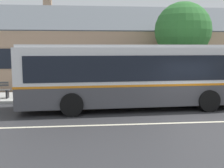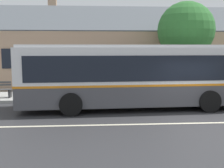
% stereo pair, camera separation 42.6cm
% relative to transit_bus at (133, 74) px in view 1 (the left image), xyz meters
% --- Properties ---
extents(ground_plane, '(300.00, 300.00, 0.00)m').
position_rel_transit_bus_xyz_m(ground_plane, '(2.38, -2.90, -1.64)').
color(ground_plane, '#2D2D30').
extents(sidewalk_far, '(60.00, 3.00, 0.15)m').
position_rel_transit_bus_xyz_m(sidewalk_far, '(2.38, 3.10, -1.57)').
color(sidewalk_far, '#9E9E99').
rests_on(sidewalk_far, ground).
extents(lane_divider_stripe, '(60.00, 0.16, 0.01)m').
position_rel_transit_bus_xyz_m(lane_divider_stripe, '(2.38, -2.90, -1.64)').
color(lane_divider_stripe, beige).
rests_on(lane_divider_stripe, ground).
extents(community_building, '(26.80, 10.92, 7.41)m').
position_rel_transit_bus_xyz_m(community_building, '(1.85, 11.09, 0.49)').
color(community_building, tan).
rests_on(community_building, ground).
extents(transit_bus, '(10.81, 3.07, 3.04)m').
position_rel_transit_bus_xyz_m(transit_bus, '(0.00, 0.00, 0.00)').
color(transit_bus, '#47474C').
rests_on(transit_bus, ground).
extents(bench_down_street, '(1.55, 0.51, 0.94)m').
position_rel_transit_bus_xyz_m(bench_down_street, '(-3.03, 2.81, -1.08)').
color(bench_down_street, '#4C4C4C').
rests_on(bench_down_street, sidewalk_far).
extents(street_tree_primary, '(3.53, 3.53, 5.76)m').
position_rel_transit_bus_xyz_m(street_tree_primary, '(3.90, 4.16, 2.33)').
color(street_tree_primary, '#4C3828').
rests_on(street_tree_primary, ground).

